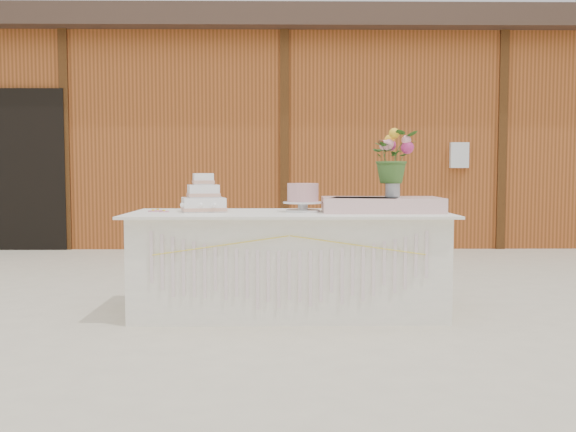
{
  "coord_description": "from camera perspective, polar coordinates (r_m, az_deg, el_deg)",
  "views": [
    {
      "loc": [
        -0.06,
        -4.84,
        1.08
      ],
      "look_at": [
        0.0,
        0.3,
        0.72
      ],
      "focal_mm": 40.0,
      "sensor_mm": 36.0,
      "label": 1
    }
  ],
  "objects": [
    {
      "name": "pink_cake_stand",
      "position": [
        4.9,
        1.33,
        1.8
      ],
      "size": [
        0.3,
        0.3,
        0.22
      ],
      "color": "white",
      "rests_on": "cake_table"
    },
    {
      "name": "loose_flowers",
      "position": [
        5.04,
        -11.05,
        0.52
      ],
      "size": [
        0.18,
        0.39,
        0.02
      ],
      "primitive_type": null,
      "rotation": [
        0.0,
        0.0,
        0.06
      ],
      "color": "pink",
      "rests_on": "cake_table"
    },
    {
      "name": "satin_runner",
      "position": [
        4.92,
        8.3,
        1.0
      ],
      "size": [
        0.9,
        0.54,
        0.11
      ],
      "primitive_type": "cube",
      "rotation": [
        0.0,
        0.0,
        -0.03
      ],
      "color": "beige",
      "rests_on": "cake_table"
    },
    {
      "name": "barn",
      "position": [
        10.86,
        -0.44,
        7.15
      ],
      "size": [
        12.6,
        4.6,
        3.3
      ],
      "color": "#A14E21",
      "rests_on": "ground"
    },
    {
      "name": "bouquet",
      "position": [
        4.94,
        9.31,
        5.76
      ],
      "size": [
        0.42,
        0.39,
        0.4
      ],
      "primitive_type": "imported",
      "rotation": [
        0.0,
        0.0,
        0.25
      ],
      "color": "#3B6528",
      "rests_on": "flower_vase"
    },
    {
      "name": "cake_table",
      "position": [
        4.89,
        0.05,
        -4.14
      ],
      "size": [
        2.4,
        1.0,
        0.77
      ],
      "color": "silver",
      "rests_on": "ground"
    },
    {
      "name": "ground",
      "position": [
        4.96,
        0.04,
        -8.56
      ],
      "size": [
        80.0,
        80.0,
        0.0
      ],
      "primitive_type": "plane",
      "color": "beige",
      "rests_on": "ground"
    },
    {
      "name": "flower_vase",
      "position": [
        4.94,
        9.27,
        2.56
      ],
      "size": [
        0.11,
        0.11,
        0.15
      ],
      "primitive_type": "cylinder",
      "color": "#B1B1B6",
      "rests_on": "satin_runner"
    },
    {
      "name": "wedding_cake",
      "position": [
        4.97,
        -7.54,
        1.54
      ],
      "size": [
        0.39,
        0.39,
        0.29
      ],
      "rotation": [
        0.0,
        0.0,
        0.22
      ],
      "color": "white",
      "rests_on": "cake_table"
    }
  ]
}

